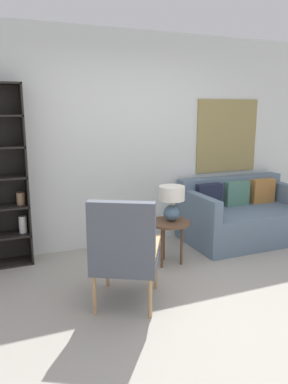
# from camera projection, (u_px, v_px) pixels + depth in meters

# --- Properties ---
(ground_plane) EXTENTS (14.00, 14.00, 0.00)m
(ground_plane) POSITION_uv_depth(u_px,v_px,m) (201.00, 317.00, 3.21)
(ground_plane) COLOR #9E998E
(wall_back) EXTENTS (6.40, 0.08, 2.70)m
(wall_back) POSITION_uv_depth(u_px,v_px,m) (124.00, 141.00, 4.77)
(wall_back) COLOR silver
(wall_back) RESTS_ON ground_plane
(armchair) EXTENTS (0.80, 0.82, 1.02)m
(armchair) POSITION_uv_depth(u_px,v_px,m) (124.00, 249.00, 3.25)
(armchair) COLOR tan
(armchair) RESTS_ON ground_plane
(couch) EXTENTS (1.61, 0.95, 0.82)m
(couch) POSITION_uv_depth(u_px,v_px,m) (242.00, 216.00, 5.12)
(couch) COLOR slate
(couch) RESTS_ON ground_plane
(side_table) EXTENTS (0.47, 0.47, 0.51)m
(side_table) POSITION_uv_depth(u_px,v_px,m) (169.00, 227.00, 4.24)
(side_table) COLOR brown
(side_table) RESTS_ON ground_plane
(table_lamp) EXTENTS (0.29, 0.29, 0.40)m
(table_lamp) POSITION_uv_depth(u_px,v_px,m) (172.00, 199.00, 4.21)
(table_lamp) COLOR slate
(table_lamp) RESTS_ON side_table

